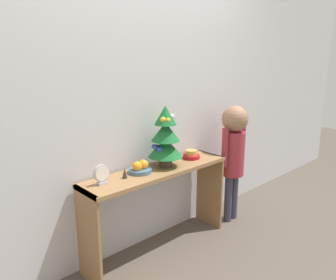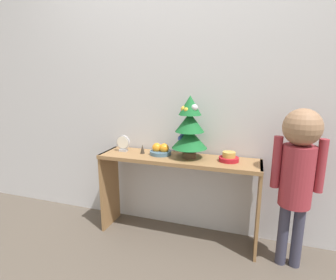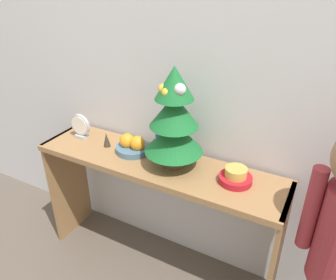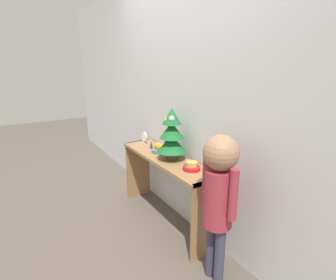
{
  "view_description": "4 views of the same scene",
  "coord_description": "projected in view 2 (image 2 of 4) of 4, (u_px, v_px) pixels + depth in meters",
  "views": [
    {
      "loc": [
        -1.59,
        -1.65,
        1.52
      ],
      "look_at": [
        0.07,
        0.13,
        0.92
      ],
      "focal_mm": 35.0,
      "sensor_mm": 36.0,
      "label": 1
    },
    {
      "loc": [
        0.56,
        -1.75,
        1.28
      ],
      "look_at": [
        -0.07,
        0.13,
        0.83
      ],
      "focal_mm": 28.0,
      "sensor_mm": 36.0,
      "label": 2
    },
    {
      "loc": [
        0.7,
        -1.01,
        1.54
      ],
      "look_at": [
        0.05,
        0.19,
        0.81
      ],
      "focal_mm": 35.0,
      "sensor_mm": 36.0,
      "label": 3
    },
    {
      "loc": [
        2.03,
        -1.07,
        1.54
      ],
      "look_at": [
        0.08,
        0.14,
        0.88
      ],
      "focal_mm": 28.0,
      "sensor_mm": 36.0,
      "label": 4
    }
  ],
  "objects": [
    {
      "name": "ground_plane",
      "position": [
        171.0,
        246.0,
        2.07
      ],
      "size": [
        12.0,
        12.0,
        0.0
      ],
      "primitive_type": "plane",
      "color": "brown"
    },
    {
      "name": "desk_clock",
      "position": [
        123.0,
        143.0,
        2.22
      ],
      "size": [
        0.12,
        0.04,
        0.14
      ],
      "color": "#B2B2B7",
      "rests_on": "console_table"
    },
    {
      "name": "fruit_bowl",
      "position": [
        161.0,
        150.0,
        2.14
      ],
      "size": [
        0.18,
        0.18,
        0.1
      ],
      "color": "#476B84",
      "rests_on": "console_table"
    },
    {
      "name": "child_figure",
      "position": [
        298.0,
        166.0,
        1.71
      ],
      "size": [
        0.32,
        0.24,
        1.11
      ],
      "color": "#38384C",
      "rests_on": "ground_plane"
    },
    {
      "name": "singing_bowl",
      "position": [
        229.0,
        158.0,
        1.96
      ],
      "size": [
        0.15,
        0.15,
        0.07
      ],
      "color": "#AD1923",
      "rests_on": "console_table"
    },
    {
      "name": "figurine",
      "position": [
        142.0,
        149.0,
        2.17
      ],
      "size": [
        0.04,
        0.04,
        0.08
      ],
      "color": "#382D23",
      "rests_on": "console_table"
    },
    {
      "name": "console_table",
      "position": [
        177.0,
        175.0,
        2.1
      ],
      "size": [
        1.28,
        0.32,
        0.69
      ],
      "color": "olive",
      "rests_on": "ground_plane"
    },
    {
      "name": "mini_tree",
      "position": [
        190.0,
        127.0,
        2.0
      ],
      "size": [
        0.27,
        0.27,
        0.48
      ],
      "color": "#4C3828",
      "rests_on": "console_table"
    },
    {
      "name": "back_wall",
      "position": [
        185.0,
        85.0,
        2.14
      ],
      "size": [
        7.0,
        0.05,
        2.5
      ],
      "primitive_type": "cube",
      "color": "silver",
      "rests_on": "ground_plane"
    }
  ]
}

